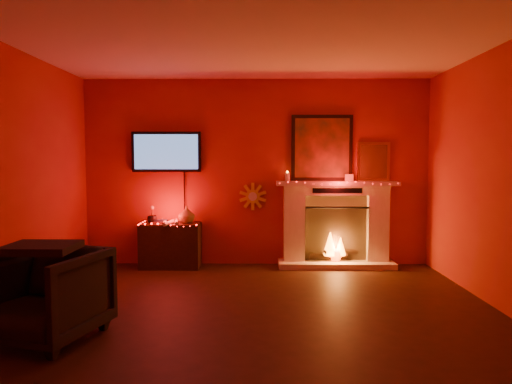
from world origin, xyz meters
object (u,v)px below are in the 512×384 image
at_px(tv, 167,152).
at_px(armchair, 46,295).
at_px(sunburst_clock, 253,196).
at_px(fireplace, 335,216).
at_px(console_table, 171,243).

height_order(tv, armchair, tv).
height_order(tv, sunburst_clock, tv).
bearing_deg(fireplace, armchair, -136.20).
bearing_deg(fireplace, sunburst_clock, 175.63).
distance_m(fireplace, sunburst_clock, 1.23).
distance_m(sunburst_clock, console_table, 1.35).
bearing_deg(armchair, tv, 97.34).
xyz_separation_m(fireplace, armchair, (-2.89, -2.77, -0.34)).
xyz_separation_m(sunburst_clock, console_table, (-1.16, -0.22, -0.64)).
relative_size(console_table, armchair, 1.03).
bearing_deg(console_table, sunburst_clock, 10.79).
bearing_deg(sunburst_clock, console_table, -169.21).
bearing_deg(tv, fireplace, -1.50).
height_order(console_table, armchair, console_table).
distance_m(tv, sunburst_clock, 1.41).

